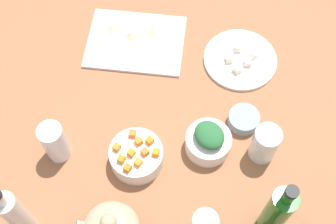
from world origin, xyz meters
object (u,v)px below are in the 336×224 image
cutting_board (136,42)px  plate_tofu (240,60)px  bowl_greens (208,143)px  drinking_glass_0 (55,142)px  bottle_2 (16,214)px  bottle_0 (277,212)px  drinking_glass_2 (265,144)px  bowl_carrots (136,156)px  bowl_small_side (243,120)px

cutting_board → plate_tofu: 34.24cm
bowl_greens → drinking_glass_0: size_ratio=0.92×
bottle_2 → drinking_glass_0: bottle_2 is taller
bottle_0 → drinking_glass_0: bearing=-15.2°
plate_tofu → bottle_0: bearing=98.5°
cutting_board → drinking_glass_2: size_ratio=2.49×
bowl_carrots → bottle_0: size_ratio=0.54×
bowl_small_side → bottle_0: size_ratio=0.33×
cutting_board → bowl_small_side: size_ratio=3.39×
bowl_small_side → bottle_0: 32.10cm
cutting_board → drinking_glass_0: (17.24, 40.33, 6.54)cm
drinking_glass_0 → bottle_2: bearing=78.7°
cutting_board → bowl_greens: bearing=125.1°
plate_tofu → bowl_small_side: bowl_small_side is taller
bowl_carrots → drinking_glass_0: drinking_glass_0 is taller
bottle_2 → drinking_glass_2: bearing=-157.1°
bottle_0 → cutting_board: bearing=-53.4°
cutting_board → plate_tofu: (-33.97, 4.36, 0.10)cm
drinking_glass_0 → cutting_board: bearing=-113.1°
bowl_carrots → drinking_glass_2: 35.55cm
bowl_greens → drinking_glass_0: drinking_glass_0 is taller
cutting_board → drinking_glass_2: bearing=138.2°
cutting_board → bottle_2: 66.53cm
cutting_board → bottle_2: (21.57, 61.99, 10.88)cm
bottle_0 → drinking_glass_2: bottle_0 is taller
plate_tofu → bottle_2: (55.54, 57.63, 10.78)cm
bowl_greens → bowl_carrots: bowl_carrots is taller
bowl_greens → bottle_2: 54.17cm
drinking_glass_0 → drinking_glass_2: 57.54cm
plate_tofu → drinking_glass_0: bearing=35.1°
bottle_2 → drinking_glass_0: bearing=-101.3°
bowl_carrots → bowl_small_side: (-29.83, -14.64, -1.31)cm
cutting_board → bowl_greens: 43.20cm
bowl_small_side → drinking_glass_0: size_ratio=0.65×
cutting_board → bowl_greens: bowl_greens is taller
plate_tofu → bowl_small_side: size_ratio=2.53×
plate_tofu → drinking_glass_2: (-6.16, 31.55, 5.63)cm
drinking_glass_2 → cutting_board: bearing=-41.8°
drinking_glass_2 → bowl_small_side: bearing=-61.0°
bowl_greens → drinking_glass_0: (42.04, 5.05, 4.08)cm
bowl_small_side → drinking_glass_0: (52.17, 13.82, 5.12)cm
bottle_0 → bottle_2: bottle_0 is taller
bowl_carrots → bottle_2: bearing=38.0°
bowl_greens → drinking_glass_2: bearing=177.7°
bowl_small_side → bowl_carrots: bearing=26.1°
plate_tofu → drinking_glass_0: size_ratio=1.65×
plate_tofu → drinking_glass_0: 62.91cm
bowl_greens → bowl_carrots: size_ratio=0.87×
drinking_glass_2 → drinking_glass_0: bearing=4.4°
bowl_carrots → bottle_2: (26.67, 20.83, 8.15)cm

